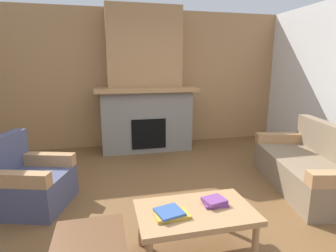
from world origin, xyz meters
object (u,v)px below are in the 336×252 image
(coffee_table, at_px, (195,215))
(armchair, at_px, (29,183))
(fireplace, at_px, (145,90))
(couch, at_px, (311,167))

(coffee_table, bearing_deg, armchair, 142.23)
(fireplace, xyz_separation_m, armchair, (-1.69, -2.01, -0.87))
(fireplace, distance_m, couch, 3.13)
(fireplace, xyz_separation_m, coffee_table, (-0.08, -3.26, -0.79))
(couch, relative_size, armchair, 2.04)
(coffee_table, bearing_deg, fireplace, 88.66)
(couch, bearing_deg, fireplace, 128.96)
(fireplace, height_order, armchair, fireplace)
(couch, height_order, coffee_table, couch)
(fireplace, relative_size, coffee_table, 2.70)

